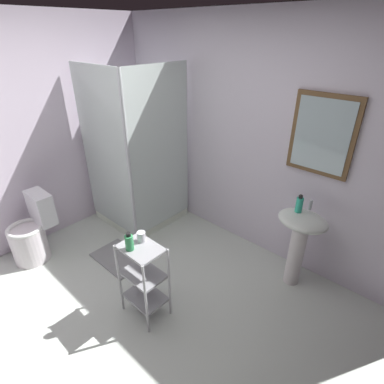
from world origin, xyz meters
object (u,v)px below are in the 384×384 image
(hand_soap_bottle, at_px, (299,204))
(rinse_cup, at_px, (141,237))
(toilet, at_px, (32,234))
(bath_mat, at_px, (119,258))
(body_wash_bottle_green, at_px, (129,242))
(shower_stall, at_px, (138,190))
(storage_cart, at_px, (143,275))
(pedestal_sink, at_px, (300,235))

(hand_soap_bottle, height_order, rinse_cup, hand_soap_bottle)
(toilet, xyz_separation_m, bath_mat, (0.72, 0.60, -0.31))
(toilet, height_order, rinse_cup, rinse_cup)
(bath_mat, bearing_deg, body_wash_bottle_green, -23.85)
(shower_stall, relative_size, storage_cart, 2.70)
(storage_cart, bearing_deg, body_wash_bottle_green, -121.90)
(shower_stall, relative_size, toilet, 2.63)
(toilet, height_order, body_wash_bottle_green, body_wash_bottle_green)
(toilet, distance_m, hand_soap_bottle, 2.82)
(pedestal_sink, xyz_separation_m, storage_cart, (-0.81, -1.25, -0.14))
(hand_soap_bottle, bearing_deg, storage_cart, -120.45)
(pedestal_sink, distance_m, rinse_cup, 1.49)
(pedestal_sink, bearing_deg, shower_stall, -171.04)
(hand_soap_bottle, relative_size, bath_mat, 0.29)
(toilet, xyz_separation_m, rinse_cup, (1.45, 0.40, 0.47))
(pedestal_sink, height_order, body_wash_bottle_green, body_wash_bottle_green)
(storage_cart, bearing_deg, rinse_cup, 134.10)
(body_wash_bottle_green, relative_size, bath_mat, 0.27)
(rinse_cup, relative_size, bath_mat, 0.15)
(shower_stall, distance_m, toilet, 1.31)
(hand_soap_bottle, relative_size, body_wash_bottle_green, 1.08)
(toilet, bearing_deg, body_wash_bottle_green, 10.20)
(pedestal_sink, relative_size, bath_mat, 1.35)
(pedestal_sink, relative_size, body_wash_bottle_green, 5.09)
(shower_stall, distance_m, pedestal_sink, 2.06)
(shower_stall, distance_m, body_wash_bottle_green, 1.59)
(toilet, distance_m, bath_mat, 0.98)
(bath_mat, bearing_deg, toilet, -140.36)
(pedestal_sink, bearing_deg, hand_soap_bottle, 169.65)
(hand_soap_bottle, bearing_deg, body_wash_bottle_green, -120.53)
(pedestal_sink, bearing_deg, storage_cart, -122.83)
(body_wash_bottle_green, distance_m, bath_mat, 1.15)
(toilet, xyz_separation_m, storage_cart, (1.51, 0.34, 0.12))
(shower_stall, relative_size, hand_soap_bottle, 11.61)
(toilet, xyz_separation_m, body_wash_bottle_green, (1.47, 0.26, 0.50))
(toilet, xyz_separation_m, hand_soap_bottle, (2.26, 1.60, 0.57))
(pedestal_sink, distance_m, bath_mat, 1.97)
(hand_soap_bottle, relative_size, rinse_cup, 1.93)
(shower_stall, height_order, rinse_cup, shower_stall)
(storage_cart, xyz_separation_m, rinse_cup, (-0.06, 0.06, 0.35))
(shower_stall, xyz_separation_m, storage_cart, (1.22, -0.93, -0.03))
(storage_cart, height_order, bath_mat, storage_cart)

